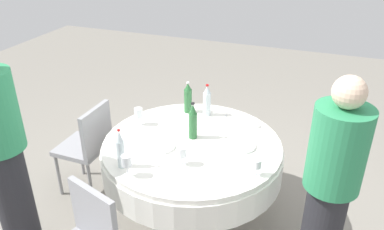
{
  "coord_description": "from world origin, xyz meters",
  "views": [
    {
      "loc": [
        -0.91,
        2.41,
        2.32
      ],
      "look_at": [
        0.0,
        0.0,
        0.98
      ],
      "focal_mm": 36.27,
      "sensor_mm": 36.0,
      "label": 1
    }
  ],
  "objects_px": {
    "wine_glass_inner": "(257,165)",
    "person_west": "(330,187)",
    "bottle_green_east": "(193,122)",
    "dining_table": "(192,158)",
    "bottle_clear_left": "(207,101)",
    "bottle_green_outer": "(188,98)",
    "chair_north": "(89,142)",
    "plate_near": "(240,145)",
    "bottle_clear_west": "(121,150)",
    "wine_glass_north": "(138,113)",
    "wine_glass_left": "(182,153)",
    "person_outer": "(2,153)",
    "plate_right": "(160,146)",
    "wine_glass_rear": "(127,162)"
  },
  "relations": [
    {
      "from": "plate_near",
      "to": "person_west",
      "type": "height_order",
      "value": "person_west"
    },
    {
      "from": "bottle_clear_west",
      "to": "bottle_clear_left",
      "type": "xyz_separation_m",
      "value": [
        -0.31,
        -0.95,
        -0.0
      ]
    },
    {
      "from": "wine_glass_inner",
      "to": "plate_near",
      "type": "distance_m",
      "value": 0.39
    },
    {
      "from": "wine_glass_inner",
      "to": "person_west",
      "type": "height_order",
      "value": "person_west"
    },
    {
      "from": "plate_right",
      "to": "plate_near",
      "type": "relative_size",
      "value": 1.0
    },
    {
      "from": "wine_glass_left",
      "to": "wine_glass_north",
      "type": "relative_size",
      "value": 0.94
    },
    {
      "from": "wine_glass_rear",
      "to": "plate_right",
      "type": "bearing_deg",
      "value": -96.67
    },
    {
      "from": "bottle_green_outer",
      "to": "wine_glass_inner",
      "type": "relative_size",
      "value": 2.28
    },
    {
      "from": "person_outer",
      "to": "person_west",
      "type": "relative_size",
      "value": 1.07
    },
    {
      "from": "bottle_clear_west",
      "to": "dining_table",
      "type": "bearing_deg",
      "value": -126.26
    },
    {
      "from": "dining_table",
      "to": "wine_glass_north",
      "type": "relative_size",
      "value": 9.41
    },
    {
      "from": "person_west",
      "to": "bottle_green_east",
      "type": "bearing_deg",
      "value": -93.35
    },
    {
      "from": "wine_glass_left",
      "to": "person_west",
      "type": "xyz_separation_m",
      "value": [
        -0.99,
        -0.01,
        -0.03
      ]
    },
    {
      "from": "dining_table",
      "to": "plate_near",
      "type": "xyz_separation_m",
      "value": [
        -0.36,
        -0.08,
        0.16
      ]
    },
    {
      "from": "wine_glass_inner",
      "to": "chair_north",
      "type": "xyz_separation_m",
      "value": [
        1.54,
        -0.26,
        -0.31
      ]
    },
    {
      "from": "bottle_green_east",
      "to": "chair_north",
      "type": "relative_size",
      "value": 0.35
    },
    {
      "from": "wine_glass_inner",
      "to": "bottle_green_outer",
      "type": "bearing_deg",
      "value": -43.18
    },
    {
      "from": "wine_glass_left",
      "to": "bottle_green_east",
      "type": "bearing_deg",
      "value": -81.38
    },
    {
      "from": "bottle_clear_west",
      "to": "wine_glass_inner",
      "type": "bearing_deg",
      "value": -165.96
    },
    {
      "from": "bottle_green_outer",
      "to": "plate_near",
      "type": "height_order",
      "value": "bottle_green_outer"
    },
    {
      "from": "bottle_green_east",
      "to": "wine_glass_left",
      "type": "relative_size",
      "value": 2.16
    },
    {
      "from": "wine_glass_north",
      "to": "bottle_green_east",
      "type": "bearing_deg",
      "value": 175.25
    },
    {
      "from": "bottle_clear_left",
      "to": "person_outer",
      "type": "relative_size",
      "value": 0.17
    },
    {
      "from": "bottle_clear_west",
      "to": "person_outer",
      "type": "relative_size",
      "value": 0.18
    },
    {
      "from": "bottle_green_east",
      "to": "chair_north",
      "type": "distance_m",
      "value": 1.03
    },
    {
      "from": "dining_table",
      "to": "bottle_clear_left",
      "type": "relative_size",
      "value": 4.89
    },
    {
      "from": "plate_right",
      "to": "chair_north",
      "type": "height_order",
      "value": "chair_north"
    },
    {
      "from": "wine_glass_left",
      "to": "person_outer",
      "type": "distance_m",
      "value": 1.22
    },
    {
      "from": "wine_glass_inner",
      "to": "plate_near",
      "type": "height_order",
      "value": "wine_glass_inner"
    },
    {
      "from": "person_outer",
      "to": "bottle_clear_left",
      "type": "bearing_deg",
      "value": -75.37
    },
    {
      "from": "wine_glass_rear",
      "to": "bottle_clear_left",
      "type": "bearing_deg",
      "value": -101.65
    },
    {
      "from": "wine_glass_north",
      "to": "plate_right",
      "type": "height_order",
      "value": "wine_glass_north"
    },
    {
      "from": "bottle_green_outer",
      "to": "person_west",
      "type": "bearing_deg",
      "value": 148.22
    },
    {
      "from": "wine_glass_left",
      "to": "wine_glass_inner",
      "type": "bearing_deg",
      "value": -173.99
    },
    {
      "from": "wine_glass_inner",
      "to": "chair_north",
      "type": "bearing_deg",
      "value": -9.66
    },
    {
      "from": "bottle_green_outer",
      "to": "dining_table",
      "type": "bearing_deg",
      "value": 114.49
    },
    {
      "from": "bottle_clear_left",
      "to": "person_outer",
      "type": "distance_m",
      "value": 1.64
    },
    {
      "from": "wine_glass_left",
      "to": "wine_glass_north",
      "type": "distance_m",
      "value": 0.69
    },
    {
      "from": "person_outer",
      "to": "wine_glass_inner",
      "type": "bearing_deg",
      "value": -107.69
    },
    {
      "from": "person_outer",
      "to": "chair_north",
      "type": "height_order",
      "value": "person_outer"
    },
    {
      "from": "wine_glass_rear",
      "to": "plate_right",
      "type": "height_order",
      "value": "wine_glass_rear"
    },
    {
      "from": "bottle_clear_left",
      "to": "wine_glass_inner",
      "type": "xyz_separation_m",
      "value": [
        -0.6,
        0.73,
        -0.05
      ]
    },
    {
      "from": "bottle_green_east",
      "to": "person_west",
      "type": "bearing_deg",
      "value": 160.75
    },
    {
      "from": "bottle_clear_left",
      "to": "person_west",
      "type": "distance_m",
      "value": 1.32
    },
    {
      "from": "bottle_green_east",
      "to": "person_west",
      "type": "relative_size",
      "value": 0.2
    },
    {
      "from": "wine_glass_inner",
      "to": "wine_glass_left",
      "type": "bearing_deg",
      "value": 6.01
    },
    {
      "from": "wine_glass_inner",
      "to": "person_west",
      "type": "xyz_separation_m",
      "value": [
        -0.47,
        0.05,
        -0.02
      ]
    },
    {
      "from": "dining_table",
      "to": "bottle_green_outer",
      "type": "relative_size",
      "value": 4.93
    },
    {
      "from": "bottle_green_outer",
      "to": "bottle_clear_west",
      "type": "relative_size",
      "value": 0.97
    },
    {
      "from": "bottle_clear_left",
      "to": "bottle_green_outer",
      "type": "bearing_deg",
      "value": 0.04
    }
  ]
}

